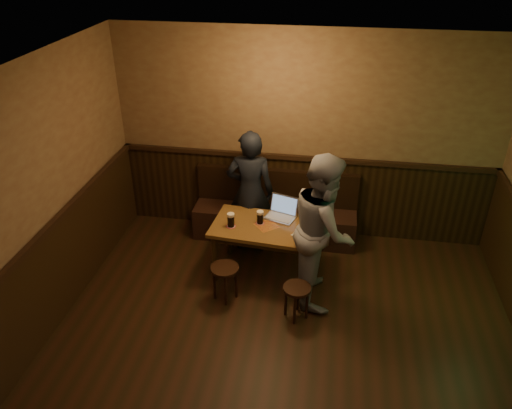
{
  "coord_description": "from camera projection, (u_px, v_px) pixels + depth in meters",
  "views": [
    {
      "loc": [
        0.35,
        -3.1,
        3.89
      ],
      "look_at": [
        -0.45,
        1.8,
        1.03
      ],
      "focal_mm": 35.0,
      "sensor_mm": 36.0,
      "label": 1
    }
  ],
  "objects": [
    {
      "name": "room",
      "position": [
        279.0,
        284.0,
        4.22
      ],
      "size": [
        5.04,
        6.04,
        2.84
      ],
      "color": "black",
      "rests_on": "ground"
    },
    {
      "name": "stool_right",
      "position": [
        297.0,
        293.0,
        5.45
      ],
      "size": [
        0.33,
        0.33,
        0.42
      ],
      "rotation": [
        0.0,
        0.0,
        -0.06
      ],
      "color": "black",
      "rests_on": "ground"
    },
    {
      "name": "pub_table",
      "position": [
        266.0,
        232.0,
        6.01
      ],
      "size": [
        1.35,
        0.85,
        0.7
      ],
      "rotation": [
        0.0,
        0.0,
        -0.08
      ],
      "color": "brown",
      "rests_on": "ground"
    },
    {
      "name": "menu",
      "position": [
        302.0,
        236.0,
        5.77
      ],
      "size": [
        0.27,
        0.25,
        0.0
      ],
      "primitive_type": "cube",
      "rotation": [
        0.0,
        0.0,
        -0.6
      ],
      "color": "silver",
      "rests_on": "pub_table"
    },
    {
      "name": "person_suit",
      "position": [
        250.0,
        192.0,
        6.39
      ],
      "size": [
        0.64,
        0.44,
        1.68
      ],
      "primitive_type": "imported",
      "rotation": [
        0.0,
        0.0,
        3.21
      ],
      "color": "black",
      "rests_on": "ground"
    },
    {
      "name": "pint_right",
      "position": [
        305.0,
        225.0,
        5.82
      ],
      "size": [
        0.11,
        0.11,
        0.17
      ],
      "color": "maroon",
      "rests_on": "pub_table"
    },
    {
      "name": "stool_left",
      "position": [
        225.0,
        273.0,
        5.71
      ],
      "size": [
        0.4,
        0.4,
        0.44
      ],
      "rotation": [
        0.0,
        0.0,
        0.24
      ],
      "color": "black",
      "rests_on": "ground"
    },
    {
      "name": "pint_mid",
      "position": [
        260.0,
        217.0,
        5.97
      ],
      "size": [
        0.11,
        0.11,
        0.17
      ],
      "color": "maroon",
      "rests_on": "pub_table"
    },
    {
      "name": "laptop",
      "position": [
        282.0,
        212.0,
        6.12
      ],
      "size": [
        0.43,
        0.38,
        0.25
      ],
      "rotation": [
        0.0,
        0.0,
        -0.32
      ],
      "color": "silver",
      "rests_on": "pub_table"
    },
    {
      "name": "person_grey",
      "position": [
        323.0,
        229.0,
        5.52
      ],
      "size": [
        0.75,
        0.93,
        1.8
      ],
      "primitive_type": "imported",
      "rotation": [
        0.0,
        0.0,
        1.66
      ],
      "color": "gray",
      "rests_on": "ground"
    },
    {
      "name": "bench",
      "position": [
        275.0,
        217.0,
        6.88
      ],
      "size": [
        2.2,
        0.5,
        0.95
      ],
      "color": "black",
      "rests_on": "ground"
    },
    {
      "name": "pint_left",
      "position": [
        231.0,
        220.0,
        5.91
      ],
      "size": [
        0.12,
        0.12,
        0.18
      ],
      "color": "maroon",
      "rests_on": "pub_table"
    }
  ]
}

